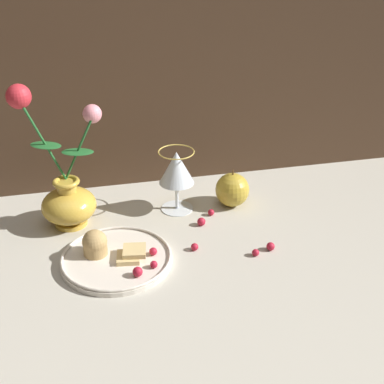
{
  "coord_description": "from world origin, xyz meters",
  "views": [
    {
      "loc": [
        -0.11,
        -0.98,
        0.65
      ],
      "look_at": [
        0.11,
        -0.01,
        0.1
      ],
      "focal_mm": 50.0,
      "sensor_mm": 36.0,
      "label": 1
    }
  ],
  "objects_px": {
    "vase": "(66,191)",
    "plate_with_pastries": "(113,256)",
    "apple_beside_vase": "(232,190)",
    "wine_glass": "(177,170)"
  },
  "relations": [
    {
      "from": "apple_beside_vase",
      "to": "wine_glass",
      "type": "bearing_deg",
      "value": 175.83
    },
    {
      "from": "vase",
      "to": "wine_glass",
      "type": "height_order",
      "value": "vase"
    },
    {
      "from": "plate_with_pastries",
      "to": "wine_glass",
      "type": "bearing_deg",
      "value": 46.85
    },
    {
      "from": "vase",
      "to": "plate_with_pastries",
      "type": "height_order",
      "value": "vase"
    },
    {
      "from": "vase",
      "to": "wine_glass",
      "type": "bearing_deg",
      "value": 2.63
    },
    {
      "from": "plate_with_pastries",
      "to": "apple_beside_vase",
      "type": "distance_m",
      "value": 0.34
    },
    {
      "from": "wine_glass",
      "to": "apple_beside_vase",
      "type": "xyz_separation_m",
      "value": [
        0.13,
        -0.01,
        -0.06
      ]
    },
    {
      "from": "vase",
      "to": "apple_beside_vase",
      "type": "relative_size",
      "value": 3.51
    },
    {
      "from": "vase",
      "to": "plate_with_pastries",
      "type": "bearing_deg",
      "value": -63.21
    },
    {
      "from": "vase",
      "to": "plate_with_pastries",
      "type": "xyz_separation_m",
      "value": [
        0.08,
        -0.17,
        -0.07
      ]
    }
  ]
}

